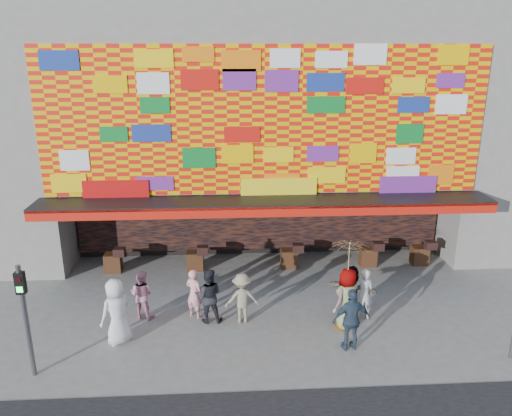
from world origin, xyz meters
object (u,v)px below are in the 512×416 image
object	(u,v)px
ped_e	(352,320)
parasol	(350,258)
ped_c	(208,296)
ped_d	(242,298)
signal_left	(24,309)
ped_b	(194,293)
ped_f	(351,291)
ped_i	(142,294)
ped_a	(117,312)
ped_h	(364,294)
ped_g	(347,299)

from	to	relation	value
ped_e	parasol	distance (m)	1.72
ped_c	ped_d	bearing A→B (deg)	175.39
signal_left	ped_b	world-z (taller)	signal_left
ped_d	ped_f	world-z (taller)	ped_f
ped_c	ped_i	xyz separation A→B (m)	(-2.02, 0.36, -0.08)
ped_c	ped_f	bearing A→B (deg)	-178.19
ped_a	ped_c	bearing A→B (deg)	161.12
ped_b	parasol	xyz separation A→B (m)	(4.47, -0.89, 1.43)
ped_f	ped_i	bearing A→B (deg)	23.84
ped_i	ped_e	bearing A→B (deg)	-179.54
ped_b	parasol	bearing A→B (deg)	-156.52
ped_c	parasol	world-z (taller)	parasol
ped_a	ped_i	bearing A→B (deg)	-149.44
ped_h	ped_i	size ratio (longest dim) A/B	1.06
ped_c	ped_f	distance (m)	4.32
signal_left	ped_f	world-z (taller)	signal_left
ped_g	ped_c	bearing A→B (deg)	-46.57
ped_a	ped_b	distance (m)	2.41
ped_f	parasol	xyz separation A→B (m)	(-0.29, -0.70, 1.40)
ped_f	ped_i	world-z (taller)	ped_f
ped_f	ped_d	bearing A→B (deg)	29.44
ped_b	ped_i	world-z (taller)	ped_b
ped_b	ped_f	world-z (taller)	ped_f
ped_g	ped_i	size ratio (longest dim) A/B	1.21
ped_h	signal_left	bearing A→B (deg)	14.58
ped_e	ped_h	world-z (taller)	ped_e
ped_g	ped_a	bearing A→B (deg)	-34.74
signal_left	ped_b	xyz separation A→B (m)	(3.88, 2.65, -1.08)
ped_c	ped_d	xyz separation A→B (m)	(0.99, -0.09, -0.07)
signal_left	ped_e	distance (m)	8.30
ped_a	ped_b	world-z (taller)	ped_a
ped_b	parasol	size ratio (longest dim) A/B	0.80
ped_a	ped_b	size ratio (longest dim) A/B	1.22
ped_b	ped_d	size ratio (longest dim) A/B	1.01
ped_c	ped_e	xyz separation A→B (m)	(3.90, -1.69, 0.05)
ped_f	ped_i	xyz separation A→B (m)	(-6.34, 0.25, -0.04)
ped_a	ped_g	distance (m)	6.52
ped_d	parasol	world-z (taller)	parasol
ped_g	parasol	bearing A→B (deg)	141.79
ped_c	ped_g	distance (m)	4.07
parasol	ped_f	bearing A→B (deg)	67.23
signal_left	parasol	distance (m)	8.54
ped_e	ped_g	world-z (taller)	ped_g
ped_f	ped_g	size ratio (longest dim) A/B	0.88
ped_c	ped_d	size ratio (longest dim) A/B	1.09
ped_a	ped_d	world-z (taller)	ped_a
signal_left	ped_a	distance (m)	2.47
ped_b	parasol	world-z (taller)	parasol
parasol	ped_i	bearing A→B (deg)	171.08
ped_b	ped_i	bearing A→B (deg)	32.45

